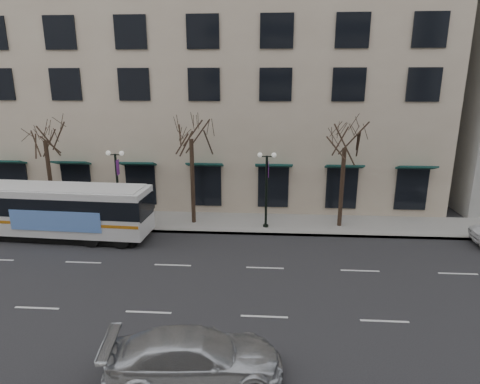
# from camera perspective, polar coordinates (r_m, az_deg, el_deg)

# --- Properties ---
(ground) EXTENTS (160.00, 160.00, 0.00)m
(ground) POSITION_cam_1_polar(r_m,az_deg,el_deg) (20.41, -11.03, -12.99)
(ground) COLOR black
(ground) RESTS_ON ground
(sidewalk_far) EXTENTS (80.00, 4.00, 0.15)m
(sidewalk_far) POSITION_cam_1_polar(r_m,az_deg,el_deg) (27.97, 3.67, -4.51)
(sidewalk_far) COLOR gray
(sidewalk_far) RESTS_ON ground
(building_hotel) EXTENTS (40.00, 20.00, 24.00)m
(building_hotel) POSITION_cam_1_polar(r_m,az_deg,el_deg) (38.98, -6.85, 18.90)
(building_hotel) COLOR #B8A48D
(building_hotel) RESTS_ON ground
(tree_far_left) EXTENTS (3.60, 3.60, 8.34)m
(tree_far_left) POSITION_cam_1_polar(r_m,az_deg,el_deg) (30.21, -26.20, 8.37)
(tree_far_left) COLOR black
(tree_far_left) RESTS_ON ground
(tree_far_mid) EXTENTS (3.60, 3.60, 8.55)m
(tree_far_mid) POSITION_cam_1_polar(r_m,az_deg,el_deg) (26.69, -7.02, 9.53)
(tree_far_mid) COLOR black
(tree_far_mid) RESTS_ON ground
(tree_far_right) EXTENTS (3.60, 3.60, 8.06)m
(tree_far_right) POSITION_cam_1_polar(r_m,az_deg,el_deg) (26.75, 14.79, 8.11)
(tree_far_right) COLOR black
(tree_far_right) RESTS_ON ground
(lamp_post_left) EXTENTS (1.22, 0.45, 5.21)m
(lamp_post_left) POSITION_cam_1_polar(r_m,az_deg,el_deg) (28.17, -17.01, 1.08)
(lamp_post_left) COLOR black
(lamp_post_left) RESTS_ON ground
(lamp_post_right) EXTENTS (1.22, 0.45, 5.21)m
(lamp_post_right) POSITION_cam_1_polar(r_m,az_deg,el_deg) (26.35, 3.79, 0.76)
(lamp_post_right) COLOR black
(lamp_post_right) RESTS_ON ground
(city_bus) EXTENTS (12.63, 3.39, 3.39)m
(city_bus) POSITION_cam_1_polar(r_m,az_deg,el_deg) (27.77, -25.12, -2.28)
(city_bus) COLOR silver
(city_bus) RESTS_ON ground
(silver_car) EXTENTS (6.12, 3.13, 1.70)m
(silver_car) POSITION_cam_1_polar(r_m,az_deg,el_deg) (14.38, -6.44, -22.32)
(silver_car) COLOR #B8BBC0
(silver_car) RESTS_ON ground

